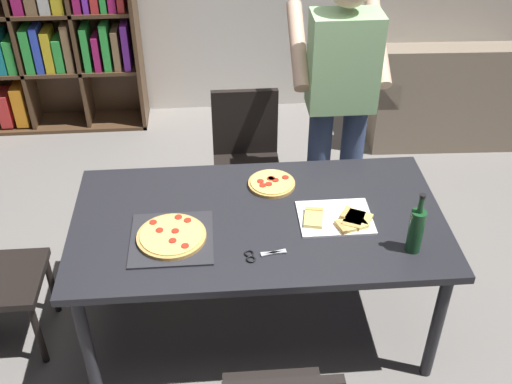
# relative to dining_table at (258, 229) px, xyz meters

# --- Properties ---
(ground_plane) EXTENTS (12.00, 12.00, 0.00)m
(ground_plane) POSITION_rel_dining_table_xyz_m (0.00, 0.00, -0.68)
(ground_plane) COLOR gray
(dining_table) EXTENTS (1.83, 0.97, 0.75)m
(dining_table) POSITION_rel_dining_table_xyz_m (0.00, 0.00, 0.00)
(dining_table) COLOR #232328
(dining_table) RESTS_ON ground_plane
(chair_far_side) EXTENTS (0.42, 0.42, 0.90)m
(chair_far_side) POSITION_rel_dining_table_xyz_m (0.00, 0.97, -0.17)
(chair_far_side) COLOR black
(chair_far_side) RESTS_ON ground_plane
(couch) EXTENTS (1.73, 0.92, 0.85)m
(couch) POSITION_rel_dining_table_xyz_m (1.90, 1.99, -0.38)
(couch) COLOR gray
(couch) RESTS_ON ground_plane
(bookshelf) EXTENTS (1.40, 0.35, 1.95)m
(bookshelf) POSITION_rel_dining_table_xyz_m (-1.46, 2.37, 0.33)
(bookshelf) COLOR #513823
(bookshelf) RESTS_ON ground_plane
(person_serving_pizza) EXTENTS (0.55, 0.54, 1.75)m
(person_serving_pizza) POSITION_rel_dining_table_xyz_m (0.53, 0.75, 0.32)
(person_serving_pizza) COLOR #38476B
(person_serving_pizza) RESTS_ON ground_plane
(pepperoni_pizza_on_tray) EXTENTS (0.39, 0.39, 0.04)m
(pepperoni_pizza_on_tray) POSITION_rel_dining_table_xyz_m (-0.42, -0.13, 0.08)
(pepperoni_pizza_on_tray) COLOR #2D2D33
(pepperoni_pizza_on_tray) RESTS_ON dining_table
(pizza_slices_on_towel) EXTENTS (0.37, 0.28, 0.03)m
(pizza_slices_on_towel) POSITION_rel_dining_table_xyz_m (0.39, -0.05, 0.08)
(pizza_slices_on_towel) COLOR white
(pizza_slices_on_towel) RESTS_ON dining_table
(wine_bottle) EXTENTS (0.07, 0.07, 0.32)m
(wine_bottle) POSITION_rel_dining_table_xyz_m (0.69, -0.28, 0.19)
(wine_bottle) COLOR #194723
(wine_bottle) RESTS_ON dining_table
(kitchen_scissors) EXTENTS (0.20, 0.09, 0.01)m
(kitchen_scissors) POSITION_rel_dining_table_xyz_m (-0.02, -0.27, 0.07)
(kitchen_scissors) COLOR silver
(kitchen_scissors) RESTS_ON dining_table
(second_pizza_plain) EXTENTS (0.25, 0.25, 0.03)m
(second_pizza_plain) POSITION_rel_dining_table_xyz_m (0.09, 0.27, 0.08)
(second_pizza_plain) COLOR tan
(second_pizza_plain) RESTS_ON dining_table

